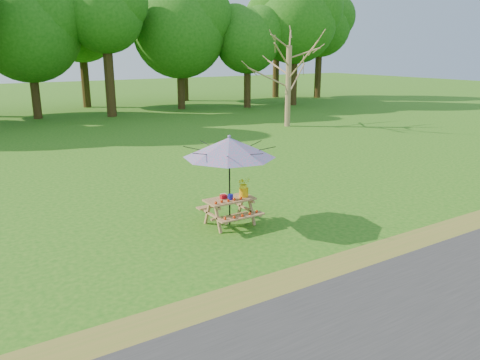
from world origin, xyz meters
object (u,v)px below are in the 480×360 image
picnic_table (230,212)px  flower_bucket (244,186)px  bare_tree (290,10)px  patio_umbrella (229,147)px

picnic_table → flower_bucket: bearing=-6.1°
bare_tree → patio_umbrella: size_ratio=3.91×
bare_tree → flower_bucket: bearing=-131.8°
picnic_table → flower_bucket: (0.38, -0.04, 0.62)m
picnic_table → patio_umbrella: size_ratio=0.50×
flower_bucket → picnic_table: bearing=173.9°
bare_tree → picnic_table: size_ratio=7.79×
picnic_table → flower_bucket: 0.73m
patio_umbrella → flower_bucket: patio_umbrella is taller
bare_tree → flower_bucket: (-10.45, -11.68, -5.30)m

